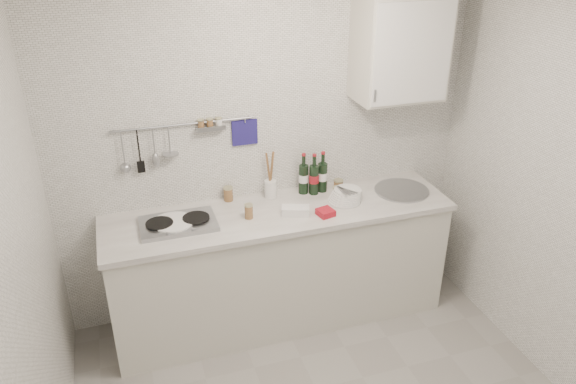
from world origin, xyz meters
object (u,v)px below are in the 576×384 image
object	(u,v)px
wall_cabinet	(400,48)
utensil_crock	(271,186)
plate_stack_sink	(346,196)
wine_bottles	(313,173)
plate_stack_hob	(172,224)

from	to	relation	value
wall_cabinet	utensil_crock	bearing A→B (deg)	174.42
wall_cabinet	plate_stack_sink	xyz separation A→B (m)	(-0.40, -0.13, -0.99)
plate_stack_sink	wine_bottles	size ratio (longest dim) A/B	0.80
plate_stack_hob	utensil_crock	bearing A→B (deg)	16.29
plate_stack_sink	wine_bottles	bearing A→B (deg)	132.27
wine_bottles	utensil_crock	distance (m)	0.33
plate_stack_sink	utensil_crock	world-z (taller)	utensil_crock
wall_cabinet	wine_bottles	size ratio (longest dim) A/B	2.26
wall_cabinet	wine_bottles	distance (m)	1.05
plate_stack_sink	wine_bottles	distance (m)	0.29
wine_bottles	plate_stack_sink	bearing A→B (deg)	-47.73
plate_stack_sink	wine_bottles	world-z (taller)	wine_bottles
wall_cabinet	plate_stack_hob	world-z (taller)	wall_cabinet
wine_bottles	plate_stack_hob	bearing A→B (deg)	-169.68
plate_stack_sink	utensil_crock	distance (m)	0.55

